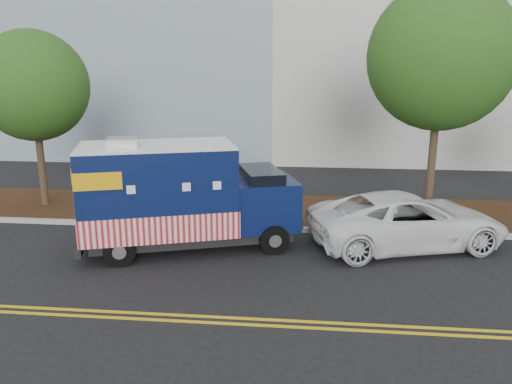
# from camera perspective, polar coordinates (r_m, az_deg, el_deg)

# --- Properties ---
(ground) EXTENTS (120.00, 120.00, 0.00)m
(ground) POSITION_cam_1_polar(r_m,az_deg,el_deg) (15.45, -8.87, -5.73)
(ground) COLOR black
(ground) RESTS_ON ground
(curb) EXTENTS (120.00, 0.18, 0.15)m
(curb) POSITION_cam_1_polar(r_m,az_deg,el_deg) (16.70, -7.68, -3.86)
(curb) COLOR #9E9E99
(curb) RESTS_ON ground
(mulch_strip) EXTENTS (120.00, 4.00, 0.15)m
(mulch_strip) POSITION_cam_1_polar(r_m,az_deg,el_deg) (18.66, -6.20, -1.86)
(mulch_strip) COLOR black
(mulch_strip) RESTS_ON ground
(centerline_near) EXTENTS (120.00, 0.10, 0.01)m
(centerline_near) POSITION_cam_1_polar(r_m,az_deg,el_deg) (11.56, -14.53, -13.18)
(centerline_near) COLOR gold
(centerline_near) RESTS_ON ground
(centerline_far) EXTENTS (120.00, 0.10, 0.01)m
(centerline_far) POSITION_cam_1_polar(r_m,az_deg,el_deg) (11.36, -14.98, -13.75)
(centerline_far) COLOR gold
(centerline_far) RESTS_ON ground
(tree_a) EXTENTS (3.93, 3.93, 6.49)m
(tree_a) POSITION_cam_1_polar(r_m,az_deg,el_deg) (19.81, -24.13, 10.99)
(tree_a) COLOR #38281C
(tree_a) RESTS_ON ground
(tree_c) EXTENTS (4.64, 4.64, 7.82)m
(tree_c) POSITION_cam_1_polar(r_m,az_deg,el_deg) (17.23, 20.40, 14.25)
(tree_c) COLOR #38281C
(tree_c) RESTS_ON ground
(sign_post) EXTENTS (0.06, 0.06, 2.40)m
(sign_post) POSITION_cam_1_polar(r_m,az_deg,el_deg) (17.13, -14.47, 0.18)
(sign_post) COLOR #473828
(sign_post) RESTS_ON ground
(food_truck) EXTENTS (6.66, 4.08, 3.31)m
(food_truck) POSITION_cam_1_polar(r_m,az_deg,el_deg) (14.58, -8.85, -0.77)
(food_truck) COLOR black
(food_truck) RESTS_ON ground
(white_car) EXTENTS (6.28, 4.17, 1.60)m
(white_car) POSITION_cam_1_polar(r_m,az_deg,el_deg) (15.41, 16.92, -3.10)
(white_car) COLOR white
(white_car) RESTS_ON ground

